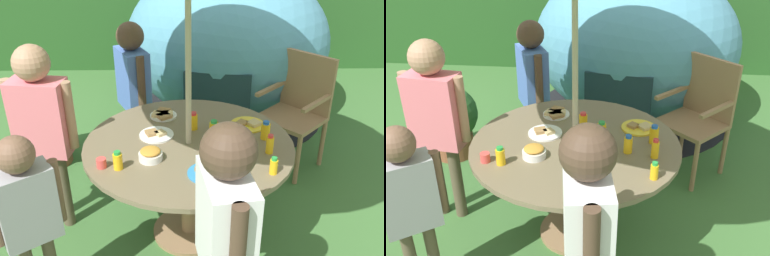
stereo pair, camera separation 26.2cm
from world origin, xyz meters
The scene contains 23 objects.
ground_plane centered at (0.00, 0.00, -0.01)m, with size 10.00×10.00×0.02m, color #3D6B33.
hedge_backdrop centered at (0.00, 3.69, 0.83)m, with size 9.00×0.70×1.66m, color #285623.
garden_table centered at (0.00, 0.00, 0.61)m, with size 1.34×1.34×0.74m.
wooden_chair centered at (0.95, 0.94, 0.56)m, with size 0.65×0.65×0.99m.
dome_tent centered at (0.43, 2.05, 0.79)m, with size 2.49×2.49×1.59m.
potted_plant centered at (-1.23, 0.96, 0.36)m, with size 0.50×0.50×0.66m.
child_in_blue_shirt centered at (-0.44, 0.88, 0.83)m, with size 0.32×0.40×1.29m.
child_in_pink_shirt centered at (-0.95, 0.12, 0.86)m, with size 0.45×0.24×1.35m.
child_in_grey_shirt centered at (-0.84, -0.60, 0.72)m, with size 0.33×0.30×1.12m.
child_in_white_shirt centered at (0.14, -0.94, 0.87)m, with size 0.25×0.46×1.36m.
snack_bowl centered at (-0.23, -0.20, 0.78)m, with size 0.14×0.14×0.08m.
plate_center_back centered at (-0.18, 0.38, 0.75)m, with size 0.19×0.20×0.03m.
plate_center_front centered at (-0.21, 0.09, 0.75)m, with size 0.23×0.23×0.03m.
plate_far_left centered at (0.41, 0.23, 0.75)m, with size 0.23×0.23×0.03m.
plate_near_right centered at (0.10, -0.36, 0.75)m, with size 0.22×0.22×0.03m.
juice_bottle_near_left centered at (0.49, -0.13, 0.80)m, with size 0.05×0.05×0.13m.
juice_bottle_far_right centered at (0.16, 0.06, 0.80)m, with size 0.06×0.06×0.12m.
juice_bottle_mid_left centered at (0.33, -0.09, 0.80)m, with size 0.05×0.05×0.12m.
juice_bottle_mid_right centered at (0.03, 0.19, 0.80)m, with size 0.06×0.06×0.12m.
juice_bottle_front_edge centered at (0.47, -0.36, 0.79)m, with size 0.05×0.05×0.11m.
juice_bottle_back_edge centered at (-0.41, -0.29, 0.79)m, with size 0.05×0.05×0.11m.
juice_bottle_spot_a centered at (0.50, 0.04, 0.80)m, with size 0.06×0.06×0.12m.
cup_near centered at (-0.51, -0.27, 0.77)m, with size 0.06×0.06×0.06m, color #E04C47.
Camera 1 is at (-0.02, -2.35, 2.10)m, focal length 39.82 mm.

